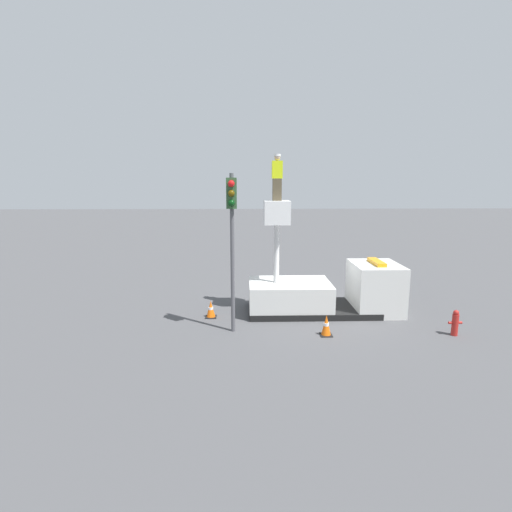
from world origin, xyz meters
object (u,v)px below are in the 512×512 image
at_px(worker, 277,177).
at_px(traffic_light_pole, 232,222).
at_px(traffic_cone_rear, 211,310).
at_px(traffic_cone_curbside, 326,326).
at_px(fire_hydrant, 455,323).
at_px(bucket_truck, 326,291).

xyz_separation_m(worker, traffic_light_pole, (-1.67, -2.19, -1.48)).
bearing_deg(traffic_cone_rear, traffic_cone_curbside, -25.51).
bearing_deg(traffic_cone_rear, worker, 12.72).
height_order(fire_hydrant, traffic_cone_curbside, fire_hydrant).
xyz_separation_m(traffic_light_pole, traffic_cone_curbside, (3.20, -0.36, -3.53)).
distance_m(bucket_truck, traffic_cone_rear, 4.65).
relative_size(fire_hydrant, traffic_cone_curbside, 1.24).
bearing_deg(worker, traffic_light_pole, -127.34).
height_order(traffic_light_pole, traffic_cone_rear, traffic_light_pole).
xyz_separation_m(traffic_light_pole, traffic_cone_rear, (-0.91, 1.60, -3.56)).
distance_m(traffic_light_pole, traffic_cone_rear, 4.01).
relative_size(worker, traffic_cone_curbside, 2.41).
distance_m(worker, fire_hydrant, 8.15).
distance_m(traffic_light_pole, traffic_cone_curbside, 4.78).
bearing_deg(worker, traffic_cone_curbside, -58.92).
xyz_separation_m(bucket_truck, fire_hydrant, (3.94, -2.66, -0.41)).
xyz_separation_m(bucket_truck, worker, (-2.00, 0.00, 4.50)).
bearing_deg(traffic_light_pole, traffic_cone_rear, 119.55).
height_order(worker, traffic_cone_curbside, worker).
height_order(traffic_cone_rear, traffic_cone_curbside, traffic_cone_curbside).
distance_m(bucket_truck, traffic_light_pole, 5.23).
distance_m(bucket_truck, worker, 4.93).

